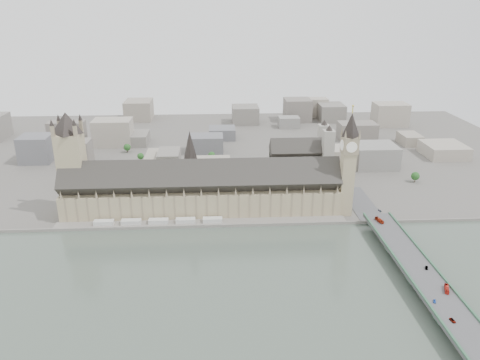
{
  "coord_description": "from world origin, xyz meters",
  "views": [
    {
      "loc": [
        13.74,
        -400.52,
        193.85
      ],
      "look_at": [
        37.74,
        31.64,
        28.41
      ],
      "focal_mm": 35.0,
      "sensor_mm": 36.0,
      "label": 1
    }
  ],
  "objects": [
    {
      "name": "palace_of_westminster",
      "position": [
        0.0,
        19.7,
        22.71
      ],
      "size": [
        265.0,
        40.73,
        55.44
      ],
      "color": "tan",
      "rests_on": "ground"
    },
    {
      "name": "victoria_tower",
      "position": [
        -122.0,
        26.0,
        55.2
      ],
      "size": [
        30.0,
        30.0,
        100.0
      ],
      "color": "tan",
      "rests_on": "ground"
    },
    {
      "name": "park_trees",
      "position": [
        -10.0,
        60.0,
        7.5
      ],
      "size": [
        110.0,
        30.0,
        15.0
      ],
      "primitive_type": null,
      "color": "#1A4619",
      "rests_on": "ground"
    },
    {
      "name": "central_tower",
      "position": [
        -10.0,
        26.0,
        57.92
      ],
      "size": [
        13.0,
        13.0,
        48.0
      ],
      "color": "#85755C",
      "rests_on": "ground"
    },
    {
      "name": "ground",
      "position": [
        0.0,
        0.0,
        0.0
      ],
      "size": [
        900.0,
        900.0,
        0.0
      ],
      "primitive_type": "plane",
      "color": "#595651",
      "rests_on": "ground"
    },
    {
      "name": "westminster_bridge",
      "position": [
        162.0,
        -87.5,
        5.12
      ],
      "size": [
        25.0,
        325.0,
        10.25
      ],
      "primitive_type": "cube",
      "color": "#474749",
      "rests_on": "ground"
    },
    {
      "name": "river_terrace",
      "position": [
        0.0,
        -7.5,
        1.0
      ],
      "size": [
        270.0,
        15.0,
        2.0
      ],
      "primitive_type": "cube",
      "color": "slate",
      "rests_on": "ground"
    },
    {
      "name": "terrace_tents",
      "position": [
        -40.0,
        -7.0,
        4.0
      ],
      "size": [
        118.0,
        7.0,
        4.0
      ],
      "color": "silver",
      "rests_on": "river_terrace"
    },
    {
      "name": "car_approach",
      "position": [
        166.55,
        -10.52,
        10.95
      ],
      "size": [
        2.95,
        5.13,
        1.4
      ],
      "primitive_type": "imported",
      "rotation": [
        0.0,
        0.0,
        0.22
      ],
      "color": "gray",
      "rests_on": "westminster_bridge"
    },
    {
      "name": "westminster_abbey",
      "position": [
        110.92,
        95.0,
        25.08
      ],
      "size": [
        68.0,
        36.0,
        64.0
      ],
      "color": "#A8A297",
      "rests_on": "ground"
    },
    {
      "name": "red_bus_north",
      "position": [
        158.7,
        -31.91,
        11.79
      ],
      "size": [
        5.18,
        11.35,
        3.08
      ],
      "primitive_type": "imported",
      "rotation": [
        0.0,
        0.0,
        0.24
      ],
      "color": "#9D2912",
      "rests_on": "westminster_bridge"
    },
    {
      "name": "red_bus_south",
      "position": [
        168.84,
        -139.09,
        11.71
      ],
      "size": [
        6.2,
        10.67,
        2.93
      ],
      "primitive_type": "imported",
      "rotation": [
        0.0,
        0.0,
        -0.38
      ],
      "color": "red",
      "rests_on": "westminster_bridge"
    },
    {
      "name": "elizabeth_tower",
      "position": [
        138.0,
        8.0,
        58.09
      ],
      "size": [
        17.0,
        17.0,
        107.5
      ],
      "color": "tan",
      "rests_on": "ground"
    },
    {
      "name": "car_grey",
      "position": [
        157.37,
        -171.09,
        10.91
      ],
      "size": [
        2.83,
        5.01,
        1.32
      ],
      "primitive_type": "imported",
      "rotation": [
        0.0,
        0.0,
        0.14
      ],
      "color": "gray",
      "rests_on": "westminster_bridge"
    },
    {
      "name": "river_thames",
      "position": [
        0.0,
        -165.0,
        0.0
      ],
      "size": [
        600.0,
        600.0,
        0.0
      ],
      "primitive_type": "plane",
      "color": "#465247",
      "rests_on": "ground"
    },
    {
      "name": "city_skyline_inland",
      "position": [
        0.0,
        245.0,
        19.0
      ],
      "size": [
        720.0,
        360.0,
        38.0
      ],
      "primitive_type": null,
      "color": "gray",
      "rests_on": "ground"
    },
    {
      "name": "bridge_parapets",
      "position": [
        162.0,
        -132.0,
        10.82
      ],
      "size": [
        25.0,
        235.0,
        1.15
      ],
      "primitive_type": null,
      "color": "#366347",
      "rests_on": "westminster_bridge"
    },
    {
      "name": "embankment_wall",
      "position": [
        0.0,
        -15.0,
        1.5
      ],
      "size": [
        600.0,
        1.5,
        3.0
      ],
      "primitive_type": "cube",
      "color": "slate",
      "rests_on": "ground"
    },
    {
      "name": "car_blue",
      "position": [
        155.05,
        -151.18,
        10.92
      ],
      "size": [
        3.05,
        4.22,
        1.34
      ],
      "primitive_type": "imported",
      "rotation": [
        0.0,
        0.0,
        -0.42
      ],
      "color": "#1B48B0",
      "rests_on": "westminster_bridge"
    },
    {
      "name": "car_silver",
      "position": [
        167.23,
        -110.96,
        11.02
      ],
      "size": [
        3.3,
        4.94,
        1.54
      ],
      "primitive_type": "imported",
      "rotation": [
        0.0,
        0.0,
        -0.39
      ],
      "color": "gray",
      "rests_on": "westminster_bridge"
    }
  ]
}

